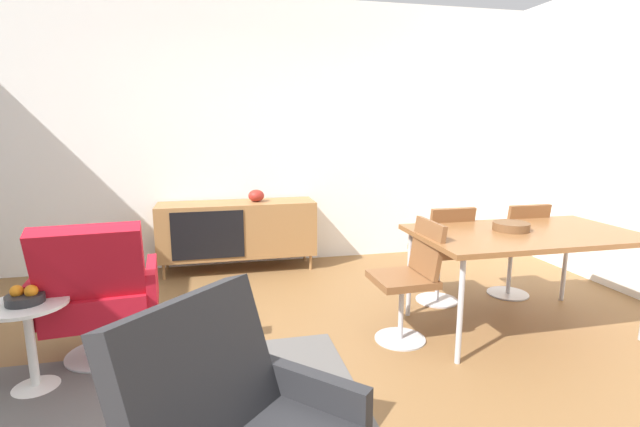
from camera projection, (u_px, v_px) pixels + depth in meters
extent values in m
plane|color=brown|center=(299.00, 383.00, 2.73)|extent=(8.32, 8.32, 0.00)
cube|color=white|center=(254.00, 135.00, 4.95)|extent=(6.80, 0.12, 2.80)
cube|color=olive|center=(238.00, 229.00, 4.79)|extent=(1.60, 0.44, 0.56)
cube|color=black|center=(208.00, 235.00, 4.51)|extent=(0.70, 0.01, 0.48)
cylinder|color=olive|center=(164.00, 272.00, 4.54)|extent=(0.03, 0.03, 0.16)
cylinder|color=olive|center=(311.00, 262.00, 4.86)|extent=(0.03, 0.03, 0.16)
cylinder|color=olive|center=(167.00, 262.00, 4.86)|extent=(0.03, 0.03, 0.16)
cylinder|color=olive|center=(304.00, 253.00, 5.19)|extent=(0.03, 0.03, 0.16)
ellipsoid|color=maroon|center=(256.00, 196.00, 4.77)|extent=(0.16, 0.16, 0.13)
cube|color=brown|center=(525.00, 234.00, 3.36)|extent=(1.60, 0.90, 0.04)
cylinder|color=#B7B7BC|center=(460.00, 311.00, 2.89)|extent=(0.04, 0.04, 0.70)
cylinder|color=#B7B7BC|center=(409.00, 273.00, 3.64)|extent=(0.04, 0.04, 0.70)
cylinder|color=#B7B7BC|center=(565.00, 261.00, 3.96)|extent=(0.04, 0.04, 0.70)
cylinder|color=brown|center=(511.00, 227.00, 3.38)|extent=(0.26, 0.26, 0.06)
cube|color=brown|center=(439.00, 251.00, 3.92)|extent=(0.40, 0.40, 0.05)
cube|color=brown|center=(451.00, 231.00, 3.71)|extent=(0.38, 0.09, 0.38)
cylinder|color=#B7B7BC|center=(438.00, 277.00, 3.97)|extent=(0.04, 0.04, 0.42)
cylinder|color=#B7B7BC|center=(437.00, 300.00, 4.01)|extent=(0.36, 0.36, 0.01)
cube|color=brown|center=(402.00, 279.00, 3.20)|extent=(0.41, 0.41, 0.05)
cube|color=brown|center=(427.00, 248.00, 3.20)|extent=(0.10, 0.38, 0.38)
cylinder|color=#B7B7BC|center=(401.00, 311.00, 3.24)|extent=(0.04, 0.04, 0.42)
cylinder|color=#B7B7BC|center=(400.00, 339.00, 3.28)|extent=(0.36, 0.36, 0.01)
cube|color=brown|center=(512.00, 246.00, 4.08)|extent=(0.40, 0.40, 0.05)
cube|color=brown|center=(527.00, 227.00, 3.86)|extent=(0.38, 0.09, 0.38)
cylinder|color=#B7B7BC|center=(509.00, 272.00, 4.12)|extent=(0.04, 0.04, 0.42)
cylinder|color=#B7B7BC|center=(508.00, 293.00, 4.16)|extent=(0.36, 0.36, 0.01)
cube|color=red|center=(100.00, 301.00, 2.99)|extent=(0.65, 0.61, 0.20)
cube|color=red|center=(89.00, 266.00, 2.71)|extent=(0.62, 0.32, 0.51)
cube|color=red|center=(153.00, 284.00, 3.08)|extent=(0.11, 0.51, 0.28)
cube|color=red|center=(40.00, 295.00, 2.87)|extent=(0.11, 0.51, 0.28)
cylinder|color=#B7B7BC|center=(103.00, 335.00, 3.04)|extent=(0.06, 0.06, 0.28)
cylinder|color=#B7B7BC|center=(105.00, 354.00, 3.06)|extent=(0.48, 0.48, 0.02)
cube|color=#262628|center=(195.00, 371.00, 1.55)|extent=(0.61, 0.62, 0.51)
cube|color=#262628|center=(309.00, 405.00, 1.75)|extent=(0.40, 0.40, 0.28)
cylinder|color=white|center=(26.00, 305.00, 2.59)|extent=(0.44, 0.44, 0.02)
cylinder|color=white|center=(31.00, 347.00, 2.64)|extent=(0.05, 0.05, 0.50)
cone|color=white|center=(36.00, 385.00, 2.69)|extent=(0.32, 0.32, 0.02)
cylinder|color=#262628|center=(25.00, 299.00, 2.59)|extent=(0.20, 0.20, 0.05)
sphere|color=orange|center=(31.00, 291.00, 2.58)|extent=(0.07, 0.07, 0.07)
sphere|color=orange|center=(17.00, 291.00, 2.57)|extent=(0.07, 0.07, 0.07)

